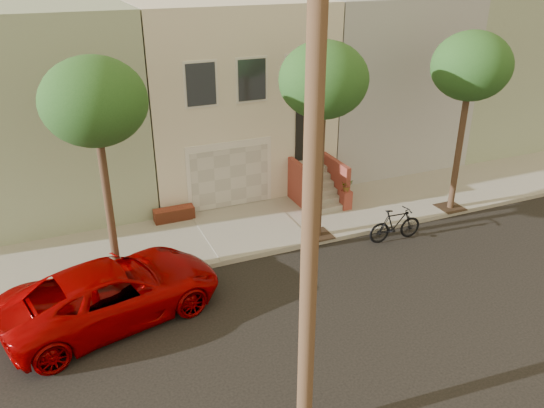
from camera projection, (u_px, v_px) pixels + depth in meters
name	position (u px, v px, depth m)	size (l,w,h in m)	color
ground	(351.00, 310.00, 14.55)	(90.00, 90.00, 0.00)	black
sidewalk	(273.00, 224.00, 18.98)	(40.00, 3.70, 0.15)	gray
house_row	(217.00, 88.00, 22.35)	(33.10, 11.70, 7.00)	#B8AE9D
tree_left	(94.00, 103.00, 13.63)	(2.70, 2.57, 6.30)	#2D2116
tree_mid	(324.00, 81.00, 15.95)	(2.70, 2.57, 6.30)	#2D2116
tree_right	(471.00, 67.00, 17.91)	(2.70, 2.57, 6.30)	#2D2116
pickup_truck	(113.00, 292.00, 13.96)	(2.57, 5.57, 1.55)	#930001
motorcycle	(395.00, 225.00, 17.86)	(0.54, 1.90, 1.14)	black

